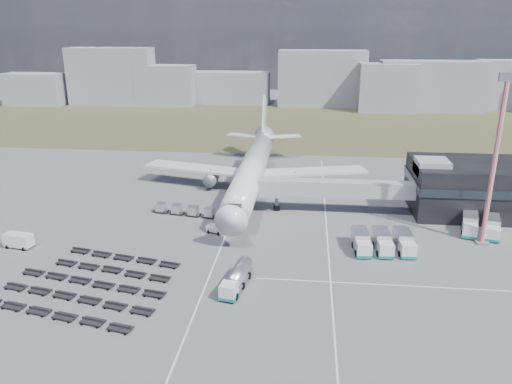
# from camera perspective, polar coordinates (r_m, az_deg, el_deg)

# --- Properties ---
(ground) EXTENTS (420.00, 420.00, 0.00)m
(ground) POSITION_cam_1_polar(r_m,az_deg,el_deg) (82.70, -2.91, -6.99)
(ground) COLOR #565659
(ground) RESTS_ON ground
(grass_strip) EXTENTS (420.00, 90.00, 0.01)m
(grass_strip) POSITION_cam_1_polar(r_m,az_deg,el_deg) (187.37, 2.27, 7.76)
(grass_strip) COLOR #434228
(grass_strip) RESTS_ON ground
(lane_markings) EXTENTS (47.12, 110.00, 0.01)m
(lane_markings) POSITION_cam_1_polar(r_m,az_deg,el_deg) (84.57, 4.00, -6.40)
(lane_markings) COLOR silver
(lane_markings) RESTS_ON ground
(terminal) EXTENTS (30.40, 16.40, 11.00)m
(terminal) POSITION_cam_1_polar(r_m,az_deg,el_deg) (108.29, 25.06, 0.52)
(terminal) COLOR black
(terminal) RESTS_ON ground
(jet_bridge) EXTENTS (30.30, 3.80, 7.05)m
(jet_bridge) POSITION_cam_1_polar(r_m,az_deg,el_deg) (98.96, 8.01, 0.43)
(jet_bridge) COLOR #939399
(jet_bridge) RESTS_ON ground
(airliner) EXTENTS (51.59, 64.53, 17.62)m
(airliner) POSITION_cam_1_polar(r_m,az_deg,el_deg) (110.87, -0.40, 2.77)
(airliner) COLOR silver
(airliner) RESTS_ON ground
(skyline) EXTENTS (303.91, 27.28, 25.28)m
(skyline) POSITION_cam_1_polar(r_m,az_deg,el_deg) (225.29, 4.72, 12.12)
(skyline) COLOR gray
(skyline) RESTS_ON ground
(fuel_tanker) EXTENTS (3.80, 9.32, 2.93)m
(fuel_tanker) POSITION_cam_1_polar(r_m,az_deg,el_deg) (72.05, -2.25, -9.82)
(fuel_tanker) COLOR silver
(fuel_tanker) RESTS_ON ground
(pushback_tug) EXTENTS (3.37, 2.60, 1.37)m
(pushback_tug) POSITION_cam_1_polar(r_m,az_deg,el_deg) (90.23, -4.65, -4.26)
(pushback_tug) COLOR silver
(pushback_tug) RESTS_ON ground
(utility_van) EXTENTS (4.93, 2.82, 2.46)m
(utility_van) POSITION_cam_1_polar(r_m,az_deg,el_deg) (93.07, -25.50, -5.05)
(utility_van) COLOR silver
(utility_van) RESTS_ON ground
(catering_truck) EXTENTS (3.17, 5.78, 2.51)m
(catering_truck) POSITION_cam_1_polar(r_m,az_deg,el_deg) (116.75, 2.60, 1.53)
(catering_truck) COLOR silver
(catering_truck) RESTS_ON ground
(service_trucks_near) EXTENTS (10.03, 7.87, 2.90)m
(service_trucks_near) POSITION_cam_1_polar(r_m,az_deg,el_deg) (85.41, 14.28, -5.55)
(service_trucks_near) COLOR silver
(service_trucks_near) RESTS_ON ground
(service_trucks_far) EXTENTS (7.79, 8.65, 2.95)m
(service_trucks_far) POSITION_cam_1_polar(r_m,az_deg,el_deg) (97.68, 24.28, -3.53)
(service_trucks_far) COLOR silver
(service_trucks_far) RESTS_ON ground
(uld_row) EXTENTS (13.20, 3.91, 1.82)m
(uld_row) POSITION_cam_1_polar(r_m,az_deg,el_deg) (98.82, -8.12, -2.04)
(uld_row) COLOR black
(uld_row) RESTS_ON ground
(baggage_dollies) EXTENTS (25.99, 22.81, 0.73)m
(baggage_dollies) POSITION_cam_1_polar(r_m,az_deg,el_deg) (76.77, -18.46, -9.88)
(baggage_dollies) COLOR black
(baggage_dollies) RESTS_ON ground
(floodlight_mast) EXTENTS (2.70, 2.21, 28.66)m
(floodlight_mast) POSITION_cam_1_polar(r_m,az_deg,el_deg) (90.13, 25.59, 3.08)
(floodlight_mast) COLOR red
(floodlight_mast) RESTS_ON ground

